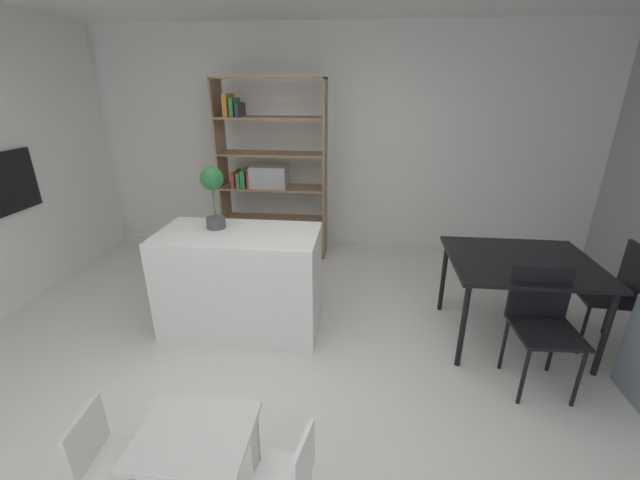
{
  "coord_description": "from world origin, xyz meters",
  "views": [
    {
      "loc": [
        0.54,
        -2.47,
        2.08
      ],
      "look_at": [
        0.24,
        0.21,
        1.01
      ],
      "focal_mm": 22.41,
      "sensor_mm": 36.0,
      "label": 1
    }
  ],
  "objects_px": {
    "child_chair_left": "(108,455)",
    "dining_table": "(521,268)",
    "child_table": "(196,448)",
    "dining_chair_window_side": "(619,288)",
    "kitchen_island": "(241,281)",
    "child_chair_right": "(290,476)",
    "open_bookshelf": "(266,175)",
    "dining_chair_near": "(542,317)",
    "potted_plant_on_island": "(213,190)",
    "built_in_oven": "(9,182)"
  },
  "relations": [
    {
      "from": "kitchen_island",
      "to": "child_table",
      "type": "bearing_deg",
      "value": -80.79
    },
    {
      "from": "built_in_oven",
      "to": "potted_plant_on_island",
      "type": "distance_m",
      "value": 2.07
    },
    {
      "from": "potted_plant_on_island",
      "to": "dining_chair_window_side",
      "type": "height_order",
      "value": "potted_plant_on_island"
    },
    {
      "from": "potted_plant_on_island",
      "to": "dining_chair_near",
      "type": "xyz_separation_m",
      "value": [
        2.54,
        -0.54,
        -0.71
      ]
    },
    {
      "from": "dining_table",
      "to": "child_table",
      "type": "bearing_deg",
      "value": -139.94
    },
    {
      "from": "potted_plant_on_island",
      "to": "dining_chair_window_side",
      "type": "relative_size",
      "value": 0.59
    },
    {
      "from": "built_in_oven",
      "to": "kitchen_island",
      "type": "height_order",
      "value": "built_in_oven"
    },
    {
      "from": "kitchen_island",
      "to": "potted_plant_on_island",
      "type": "relative_size",
      "value": 2.56
    },
    {
      "from": "kitchen_island",
      "to": "dining_chair_window_side",
      "type": "bearing_deg",
      "value": 0.96
    },
    {
      "from": "potted_plant_on_island",
      "to": "open_bookshelf",
      "type": "bearing_deg",
      "value": 88.25
    },
    {
      "from": "dining_chair_near",
      "to": "dining_chair_window_side",
      "type": "distance_m",
      "value": 0.93
    },
    {
      "from": "potted_plant_on_island",
      "to": "open_bookshelf",
      "type": "relative_size",
      "value": 0.25
    },
    {
      "from": "dining_table",
      "to": "dining_chair_window_side",
      "type": "bearing_deg",
      "value": -0.46
    },
    {
      "from": "built_in_oven",
      "to": "dining_chair_window_side",
      "type": "height_order",
      "value": "built_in_oven"
    },
    {
      "from": "built_in_oven",
      "to": "child_table",
      "type": "relative_size",
      "value": 1.09
    },
    {
      "from": "open_bookshelf",
      "to": "child_table",
      "type": "relative_size",
      "value": 3.89
    },
    {
      "from": "open_bookshelf",
      "to": "child_chair_left",
      "type": "relative_size",
      "value": 3.69
    },
    {
      "from": "dining_chair_window_side",
      "to": "child_chair_left",
      "type": "bearing_deg",
      "value": -58.45
    },
    {
      "from": "child_table",
      "to": "child_chair_left",
      "type": "bearing_deg",
      "value": -179.4
    },
    {
      "from": "built_in_oven",
      "to": "child_chair_left",
      "type": "relative_size",
      "value": 1.04
    },
    {
      "from": "dining_table",
      "to": "dining_chair_near",
      "type": "xyz_separation_m",
      "value": [
        -0.0,
        -0.51,
        -0.14
      ]
    },
    {
      "from": "built_in_oven",
      "to": "dining_chair_window_side",
      "type": "relative_size",
      "value": 0.67
    },
    {
      "from": "potted_plant_on_island",
      "to": "dining_table",
      "type": "bearing_deg",
      "value": -0.81
    },
    {
      "from": "open_bookshelf",
      "to": "child_chair_right",
      "type": "xyz_separation_m",
      "value": [
        0.9,
        -3.41,
        -0.71
      ]
    },
    {
      "from": "dining_chair_near",
      "to": "dining_chair_window_side",
      "type": "height_order",
      "value": "dining_chair_window_side"
    },
    {
      "from": "child_chair_left",
      "to": "dining_chair_near",
      "type": "relative_size",
      "value": 0.66
    },
    {
      "from": "child_chair_left",
      "to": "dining_table",
      "type": "bearing_deg",
      "value": -60.41
    },
    {
      "from": "child_chair_left",
      "to": "child_chair_right",
      "type": "bearing_deg",
      "value": -95.1
    },
    {
      "from": "built_in_oven",
      "to": "dining_chair_near",
      "type": "bearing_deg",
      "value": -9.27
    },
    {
      "from": "child_table",
      "to": "child_chair_right",
      "type": "bearing_deg",
      "value": -1.18
    },
    {
      "from": "child_table",
      "to": "dining_chair_window_side",
      "type": "relative_size",
      "value": 0.62
    },
    {
      "from": "open_bookshelf",
      "to": "dining_table",
      "type": "relative_size",
      "value": 1.88
    },
    {
      "from": "dining_chair_window_side",
      "to": "built_in_oven",
      "type": "bearing_deg",
      "value": -88.69
    },
    {
      "from": "child_chair_left",
      "to": "dining_table",
      "type": "height_order",
      "value": "dining_table"
    },
    {
      "from": "dining_table",
      "to": "dining_chair_window_side",
      "type": "xyz_separation_m",
      "value": [
        0.77,
        -0.01,
        -0.14
      ]
    },
    {
      "from": "child_chair_left",
      "to": "dining_table",
      "type": "distance_m",
      "value": 3.09
    },
    {
      "from": "dining_table",
      "to": "built_in_oven",
      "type": "bearing_deg",
      "value": 176.99
    },
    {
      "from": "open_bookshelf",
      "to": "dining_table",
      "type": "height_order",
      "value": "open_bookshelf"
    },
    {
      "from": "dining_table",
      "to": "kitchen_island",
      "type": "bearing_deg",
      "value": -178.56
    },
    {
      "from": "open_bookshelf",
      "to": "potted_plant_on_island",
      "type": "bearing_deg",
      "value": -91.75
    },
    {
      "from": "open_bookshelf",
      "to": "dining_chair_near",
      "type": "xyz_separation_m",
      "value": [
        2.49,
        -2.18,
        -0.48
      ]
    },
    {
      "from": "built_in_oven",
      "to": "child_chair_left",
      "type": "distance_m",
      "value": 3.0
    },
    {
      "from": "child_table",
      "to": "built_in_oven",
      "type": "bearing_deg",
      "value": 142.19
    },
    {
      "from": "potted_plant_on_island",
      "to": "child_chair_right",
      "type": "bearing_deg",
      "value": -61.88
    },
    {
      "from": "built_in_oven",
      "to": "dining_chair_near",
      "type": "relative_size",
      "value": 0.69
    },
    {
      "from": "kitchen_island",
      "to": "child_chair_left",
      "type": "relative_size",
      "value": 2.34
    },
    {
      "from": "child_chair_left",
      "to": "built_in_oven",
      "type": "bearing_deg",
      "value": 41.45
    },
    {
      "from": "dining_chair_window_side",
      "to": "dining_table",
      "type": "bearing_deg",
      "value": -86.5
    },
    {
      "from": "built_in_oven",
      "to": "child_chair_left",
      "type": "bearing_deg",
      "value": -43.73
    },
    {
      "from": "dining_table",
      "to": "child_chair_left",
      "type": "bearing_deg",
      "value": -145.59
    }
  ]
}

